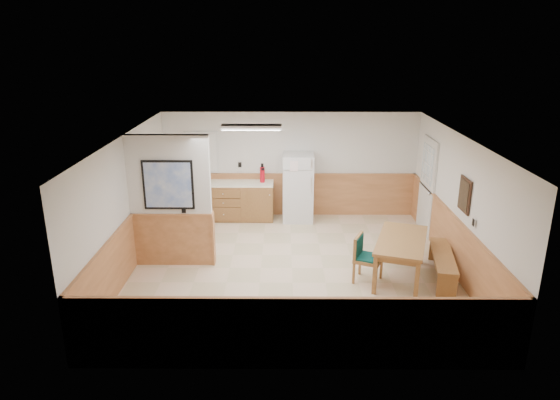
{
  "coord_description": "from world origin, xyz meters",
  "views": [
    {
      "loc": [
        -0.17,
        -8.52,
        4.16
      ],
      "look_at": [
        -0.23,
        0.4,
        1.22
      ],
      "focal_mm": 32.0,
      "sensor_mm": 36.0,
      "label": 1
    }
  ],
  "objects_px": {
    "dining_bench": "(443,260)",
    "dining_chair": "(364,255)",
    "refrigerator": "(298,187)",
    "dining_table": "(401,244)",
    "fire_extinguisher": "(262,174)",
    "soap_bottle": "(195,177)"
  },
  "relations": [
    {
      "from": "refrigerator",
      "to": "fire_extinguisher",
      "type": "bearing_deg",
      "value": 176.63
    },
    {
      "from": "dining_table",
      "to": "dining_bench",
      "type": "bearing_deg",
      "value": 19.12
    },
    {
      "from": "dining_chair",
      "to": "fire_extinguisher",
      "type": "relative_size",
      "value": 1.9
    },
    {
      "from": "dining_table",
      "to": "dining_bench",
      "type": "xyz_separation_m",
      "value": [
        0.77,
        0.01,
        -0.31
      ]
    },
    {
      "from": "refrigerator",
      "to": "dining_table",
      "type": "bearing_deg",
      "value": -57.97
    },
    {
      "from": "refrigerator",
      "to": "soap_bottle",
      "type": "xyz_separation_m",
      "value": [
        -2.42,
        0.07,
        0.23
      ]
    },
    {
      "from": "refrigerator",
      "to": "soap_bottle",
      "type": "height_order",
      "value": "refrigerator"
    },
    {
      "from": "dining_table",
      "to": "fire_extinguisher",
      "type": "relative_size",
      "value": 3.97
    },
    {
      "from": "soap_bottle",
      "to": "dining_chair",
      "type": "bearing_deg",
      "value": -42.23
    },
    {
      "from": "soap_bottle",
      "to": "dining_bench",
      "type": "bearing_deg",
      "value": -31.74
    },
    {
      "from": "refrigerator",
      "to": "fire_extinguisher",
      "type": "distance_m",
      "value": 0.9
    },
    {
      "from": "refrigerator",
      "to": "fire_extinguisher",
      "type": "xyz_separation_m",
      "value": [
        -0.84,
        0.08,
        0.3
      ]
    },
    {
      "from": "refrigerator",
      "to": "dining_table",
      "type": "xyz_separation_m",
      "value": [
        1.75,
        -3.0,
        -0.14
      ]
    },
    {
      "from": "dining_table",
      "to": "dining_chair",
      "type": "distance_m",
      "value": 0.7
    },
    {
      "from": "refrigerator",
      "to": "dining_bench",
      "type": "height_order",
      "value": "refrigerator"
    },
    {
      "from": "dining_table",
      "to": "soap_bottle",
      "type": "xyz_separation_m",
      "value": [
        -4.17,
        3.07,
        0.37
      ]
    },
    {
      "from": "fire_extinguisher",
      "to": "dining_chair",
      "type": "bearing_deg",
      "value": -46.25
    },
    {
      "from": "dining_bench",
      "to": "dining_chair",
      "type": "xyz_separation_m",
      "value": [
        -1.45,
        -0.12,
        0.15
      ]
    },
    {
      "from": "dining_bench",
      "to": "dining_chair",
      "type": "bearing_deg",
      "value": -164.56
    },
    {
      "from": "refrigerator",
      "to": "dining_table",
      "type": "distance_m",
      "value": 3.47
    },
    {
      "from": "dining_bench",
      "to": "soap_bottle",
      "type": "distance_m",
      "value": 5.85
    },
    {
      "from": "refrigerator",
      "to": "soap_bottle",
      "type": "distance_m",
      "value": 2.44
    }
  ]
}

